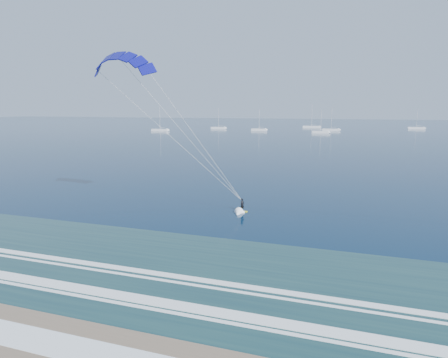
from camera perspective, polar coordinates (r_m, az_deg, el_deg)
ground at (r=24.71m, az=-21.79°, el=-20.75°), size 900.00×900.00×0.00m
kitesurfer_rig at (r=45.77m, az=-6.00°, el=6.79°), size 17.89×9.09×19.44m
sailboat_0 at (r=218.82m, az=-9.11°, el=6.94°), size 9.75×2.40×13.12m
sailboat_1 at (r=220.38m, az=5.03°, el=7.05°), size 8.41×2.40×11.59m
sailboat_2 at (r=259.48m, az=12.39°, el=7.31°), size 10.76×2.40×14.23m
sailboat_3 at (r=203.60m, az=13.65°, el=6.55°), size 8.16×2.40×11.40m
sailboat_4 at (r=263.57m, az=25.77°, el=6.59°), size 9.25×2.40×12.51m
sailboat_7 at (r=239.34m, az=-0.78°, el=7.33°), size 9.10×2.40×12.21m
sailboat_8 at (r=226.62m, az=15.04°, el=6.83°), size 9.13×2.40×12.78m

